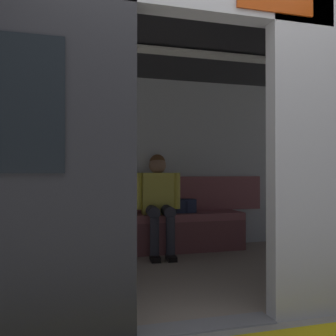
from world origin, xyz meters
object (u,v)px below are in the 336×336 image
object	(u,v)px
person_seated	(159,196)
handbag	(185,206)
bench_seat	(139,224)
train_car	(154,115)
grab_pole_door	(132,158)
book	(127,213)

from	to	relation	value
person_seated	handbag	xyz separation A→B (m)	(-0.37, -0.10, -0.13)
bench_seat	handbag	size ratio (longest dim) A/B	10.21
train_car	bench_seat	size ratio (longest dim) A/B	2.41
handbag	grab_pole_door	world-z (taller)	grab_pole_door
train_car	bench_seat	world-z (taller)	train_car
train_car	book	xyz separation A→B (m)	(0.08, -1.05, -1.03)
train_car	book	world-z (taller)	train_car
bench_seat	book	distance (m)	0.19
bench_seat	grab_pole_door	bearing A→B (deg)	76.91
handbag	bench_seat	bearing A→B (deg)	4.52
train_car	person_seated	xyz separation A→B (m)	(-0.28, -0.94, -0.83)
grab_pole_door	person_seated	bearing A→B (deg)	-110.57
book	grab_pole_door	distance (m)	1.89
person_seated	book	world-z (taller)	person_seated
book	grab_pole_door	xyz separation A→B (m)	(0.27, 1.78, 0.60)
handbag	train_car	bearing A→B (deg)	57.88
handbag	book	size ratio (longest dim) A/B	1.18
train_car	grab_pole_door	size ratio (longest dim) A/B	2.95
bench_seat	handbag	xyz separation A→B (m)	(-0.59, -0.05, 0.20)
person_seated	handbag	size ratio (longest dim) A/B	4.62
person_seated	grab_pole_door	bearing A→B (deg)	69.43
person_seated	book	distance (m)	0.43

